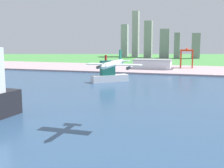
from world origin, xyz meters
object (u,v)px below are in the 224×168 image
Objects in this scene: airplane_landing at (113,64)px; ferry_boat at (109,74)px; warehouse_main at (153,64)px; port_crane_red at (187,53)px.

airplane_landing reaches higher than ferry_boat.
airplane_landing is 0.60× the size of warehouse_main.
warehouse_main is (31.96, 150.21, 0.76)m from ferry_boat.
warehouse_main is (-53.80, -27.61, -16.92)m from port_crane_red.
airplane_landing reaches higher than warehouse_main.
warehouse_main is (-23.28, 328.36, -27.71)m from airplane_landing.
ferry_boat reaches higher than warehouse_main.
airplane_landing is 0.78× the size of port_crane_red.
airplane_landing is 188.68m from ferry_boat.
airplane_landing is 0.88× the size of ferry_boat.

